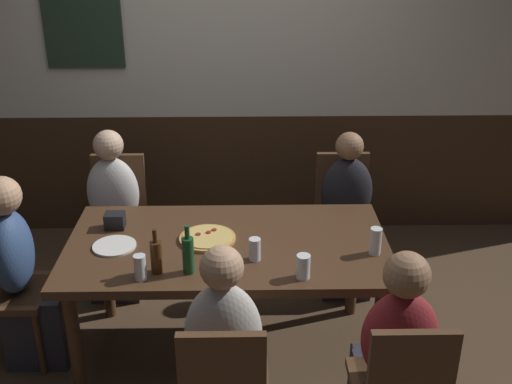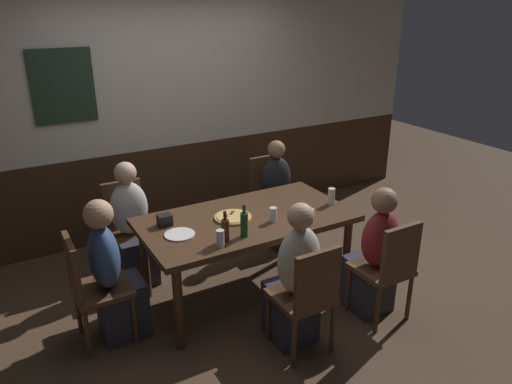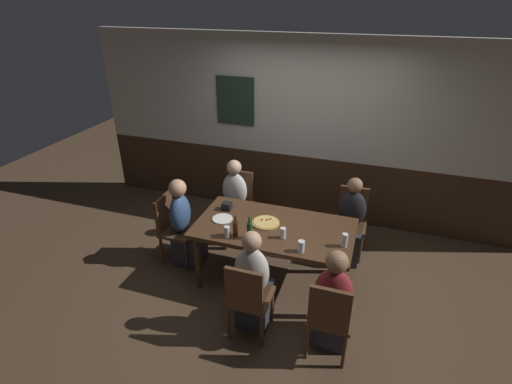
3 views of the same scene
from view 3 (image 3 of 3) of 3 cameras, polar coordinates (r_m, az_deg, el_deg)
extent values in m
plane|color=#4C3826|center=(4.74, 2.52, -12.68)|extent=(12.00, 12.00, 0.00)
cube|color=#3D2819|center=(5.84, 7.14, 1.00)|extent=(6.40, 0.10, 0.95)
cube|color=beige|center=(5.39, 7.95, 13.47)|extent=(6.40, 0.10, 1.65)
cube|color=#233828|center=(5.64, -3.09, 13.28)|extent=(0.56, 0.03, 0.68)
cube|color=#472D1C|center=(4.31, 2.71, -5.40)|extent=(1.75, 0.94, 0.05)
cylinder|color=#472D1C|center=(4.47, -8.58, -10.19)|extent=(0.07, 0.07, 0.69)
cylinder|color=#472D1C|center=(4.13, 11.79, -14.27)|extent=(0.07, 0.07, 0.69)
cylinder|color=#472D1C|center=(5.04, -4.69, -5.13)|extent=(0.07, 0.07, 0.69)
cylinder|color=#472D1C|center=(4.74, 13.09, -8.22)|extent=(0.07, 0.07, 0.69)
cube|color=#513521|center=(4.88, -11.29, -5.66)|extent=(0.40, 0.40, 0.04)
cube|color=#513521|center=(4.84, -13.41, -2.92)|extent=(0.04, 0.36, 0.43)
cylinder|color=#513521|center=(5.06, -8.44, -7.18)|extent=(0.04, 0.04, 0.41)
cylinder|color=#513521|center=(4.81, -10.22, -9.33)|extent=(0.04, 0.04, 0.41)
cylinder|color=#513521|center=(5.20, -11.82, -6.43)|extent=(0.04, 0.04, 0.41)
cylinder|color=#513521|center=(4.97, -13.73, -8.47)|extent=(0.04, 0.04, 0.41)
cube|color=#513521|center=(5.05, 13.70, -4.75)|extent=(0.40, 0.40, 0.04)
cube|color=#513521|center=(5.09, 14.21, -1.47)|extent=(0.36, 0.04, 0.43)
cylinder|color=#513521|center=(5.02, 15.14, -8.20)|extent=(0.04, 0.04, 0.41)
cylinder|color=#513521|center=(5.03, 11.28, -7.61)|extent=(0.04, 0.04, 0.41)
cylinder|color=#513521|center=(5.31, 15.46, -6.14)|extent=(0.04, 0.04, 0.41)
cylinder|color=#513521|center=(5.32, 11.81, -5.60)|extent=(0.04, 0.04, 0.41)
cube|color=#513521|center=(3.76, 10.91, -17.40)|extent=(0.40, 0.40, 0.04)
cube|color=#513521|center=(3.47, 10.80, -16.66)|extent=(0.36, 0.04, 0.43)
cylinder|color=#513521|center=(4.05, 8.52, -17.61)|extent=(0.04, 0.04, 0.41)
cylinder|color=#513521|center=(4.03, 13.51, -18.41)|extent=(0.04, 0.04, 0.41)
cylinder|color=#513521|center=(3.82, 7.49, -21.09)|extent=(0.04, 0.04, 0.41)
cylinder|color=#513521|center=(3.80, 12.90, -21.98)|extent=(0.04, 0.04, 0.41)
cube|color=#513521|center=(5.33, -2.94, -2.08)|extent=(0.40, 0.40, 0.04)
cube|color=#513521|center=(5.37, -2.30, 1.00)|extent=(0.36, 0.04, 0.43)
cylinder|color=#513521|center=(5.26, -1.81, -5.37)|extent=(0.04, 0.04, 0.41)
cylinder|color=#513521|center=(5.37, -5.23, -4.73)|extent=(0.04, 0.04, 0.41)
cylinder|color=#513521|center=(5.53, -0.60, -3.56)|extent=(0.04, 0.04, 0.41)
cylinder|color=#513521|center=(5.63, -3.88, -2.99)|extent=(0.04, 0.04, 0.41)
cube|color=#513521|center=(3.87, -0.80, -15.14)|extent=(0.40, 0.40, 0.04)
cube|color=#513521|center=(3.59, -1.80, -14.22)|extent=(0.36, 0.04, 0.43)
cylinder|color=#513521|center=(4.19, -2.27, -15.41)|extent=(0.04, 0.04, 0.41)
cylinder|color=#513521|center=(4.11, 2.36, -16.43)|extent=(0.04, 0.04, 0.41)
cylinder|color=#513521|center=(3.96, -4.08, -18.56)|extent=(0.04, 0.04, 0.41)
cylinder|color=#513521|center=(3.88, 0.86, -19.74)|extent=(0.04, 0.04, 0.41)
cube|color=#2D2D38|center=(4.94, -9.74, -7.94)|extent=(0.34, 0.32, 0.45)
ellipsoid|color=#334C7A|center=(4.73, -11.15, -3.08)|extent=(0.22, 0.34, 0.49)
sphere|color=tan|center=(4.57, -11.53, 0.57)|extent=(0.21, 0.21, 0.21)
cube|color=#2D2D38|center=(5.05, 13.28, -7.47)|extent=(0.32, 0.34, 0.45)
ellipsoid|color=black|center=(4.88, 13.98, -2.41)|extent=(0.34, 0.22, 0.48)
sphere|color=#936B4C|center=(4.73, 14.41, 0.97)|extent=(0.18, 0.18, 0.18)
cube|color=#2D2D38|center=(4.00, 10.94, -18.22)|extent=(0.32, 0.34, 0.45)
ellipsoid|color=maroon|center=(3.62, 11.37, -14.12)|extent=(0.34, 0.22, 0.46)
sphere|color=#936B4C|center=(3.42, 11.87, -10.06)|extent=(0.20, 0.20, 0.20)
cube|color=#2D2D38|center=(5.33, -3.39, -4.65)|extent=(0.32, 0.34, 0.45)
ellipsoid|color=silver|center=(5.17, -3.16, 0.28)|extent=(0.34, 0.22, 0.49)
sphere|color=#DBB293|center=(5.03, -3.26, 3.66)|extent=(0.19, 0.19, 0.19)
cube|color=#2D2D38|center=(4.10, -0.16, -16.09)|extent=(0.32, 0.34, 0.45)
ellipsoid|color=beige|center=(3.72, -0.63, -11.59)|extent=(0.34, 0.22, 0.52)
sphere|color=tan|center=(3.52, -0.65, -7.26)|extent=(0.19, 0.19, 0.19)
cylinder|color=tan|center=(4.35, 1.44, -4.56)|extent=(0.31, 0.31, 0.02)
cylinder|color=#DBB760|center=(4.34, 1.44, -4.43)|extent=(0.27, 0.27, 0.01)
cylinder|color=maroon|center=(4.38, 2.14, -3.98)|extent=(0.03, 0.03, 0.00)
cylinder|color=maroon|center=(4.37, 1.65, -4.11)|extent=(0.03, 0.03, 0.00)
cylinder|color=maroon|center=(4.36, 0.86, -4.13)|extent=(0.03, 0.03, 0.00)
cylinder|color=silver|center=(3.90, 6.69, -7.98)|extent=(0.07, 0.07, 0.12)
cylinder|color=#B26623|center=(3.91, 6.68, -8.14)|extent=(0.06, 0.06, 0.10)
cylinder|color=silver|center=(4.09, 4.00, -6.06)|extent=(0.06, 0.06, 0.12)
cylinder|color=#B26623|center=(4.09, 4.00, -6.17)|extent=(0.05, 0.05, 0.10)
cylinder|color=silver|center=(4.05, 12.95, -6.95)|extent=(0.06, 0.06, 0.15)
cylinder|color=#B26623|center=(4.06, 12.91, -7.26)|extent=(0.05, 0.05, 0.09)
cylinder|color=silver|center=(4.09, -4.29, -5.91)|extent=(0.06, 0.06, 0.13)
cylinder|color=#C6842D|center=(4.12, -4.27, -6.36)|extent=(0.05, 0.05, 0.06)
cylinder|color=#194723|center=(4.05, -0.96, -5.71)|extent=(0.06, 0.06, 0.19)
cylinder|color=#194723|center=(3.98, -0.97, -4.13)|extent=(0.03, 0.03, 0.07)
cylinder|color=#42230F|center=(4.11, -3.03, -5.42)|extent=(0.06, 0.06, 0.17)
cylinder|color=#42230F|center=(4.04, -3.07, -3.98)|extent=(0.03, 0.03, 0.07)
cylinder|color=white|center=(4.44, -4.97, -3.96)|extent=(0.23, 0.23, 0.01)
cube|color=black|center=(4.61, -4.32, -2.10)|extent=(0.11, 0.09, 0.09)
camera|label=1|loc=(1.20, -33.20, -11.20)|focal=43.72mm
camera|label=2|loc=(2.79, -62.21, -0.92)|focal=33.88mm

